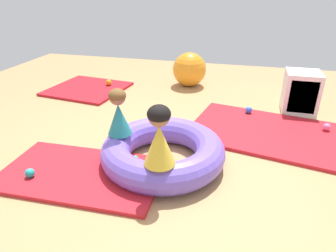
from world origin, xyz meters
The scene contains 14 objects.
ground_plane centered at (0.00, 0.00, 0.00)m, with size 8.00×8.00×0.00m, color tan.
gym_mat_far_right centered at (-1.76, 1.72, 0.02)m, with size 1.16×1.09×0.04m, color #B21923.
gym_mat_far_left centered at (-0.64, -0.51, 0.02)m, with size 1.49×0.85×0.04m, color red.
gym_mat_center_rear centered at (1.10, 0.80, 0.02)m, with size 1.80×1.18×0.04m, color red.
inflatable_cushion centered at (0.05, -0.13, 0.14)m, with size 1.21×1.21×0.29m, color #7056D1.
child_in_teal centered at (-0.39, -0.13, 0.51)m, with size 0.24×0.24×0.46m.
child_in_yellow centered at (0.14, -0.55, 0.54)m, with size 0.37×0.37×0.52m.
play_ball_teal centered at (-1.04, -0.70, 0.08)m, with size 0.08×0.08×0.08m, color teal.
play_ball_orange centered at (-1.46, 1.93, 0.09)m, with size 0.10×0.10×0.10m, color orange.
play_ball_pink centered at (1.76, 0.99, 0.08)m, with size 0.09×0.09×0.09m, color pink.
play_ball_green centered at (-0.20, -0.23, 0.08)m, with size 0.07×0.07×0.07m, color green.
play_ball_blue centered at (0.86, 1.29, 0.08)m, with size 0.09×0.09×0.09m, color blue.
exercise_ball_large centered at (-0.16, 2.37, 0.28)m, with size 0.57×0.57×0.57m, color orange.
storage_cube centered at (1.52, 1.61, 0.28)m, with size 0.44×0.44×0.56m.
Camera 1 is at (0.72, -2.56, 1.65)m, focal length 31.99 mm.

